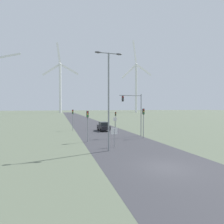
{
  "coord_description": "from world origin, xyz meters",
  "views": [
    {
      "loc": [
        -8.04,
        -11.9,
        4.74
      ],
      "look_at": [
        0.0,
        14.86,
        4.05
      ],
      "focal_mm": 28.0,
      "sensor_mm": 36.0,
      "label": 1
    }
  ],
  "objects_px": {
    "stop_sign_far": "(115,121)",
    "car_approaching": "(103,126)",
    "traffic_light_mast_overhead": "(134,107)",
    "wind_turbine_left": "(60,83)",
    "traffic_light_post_mid_right": "(116,116)",
    "traffic_light_post_near_left": "(88,119)",
    "stop_sign_near": "(114,133)",
    "wind_turbine_center": "(136,82)",
    "streetlamp": "(109,90)",
    "traffic_light_post_near_right": "(143,117)",
    "traffic_light_post_mid_left": "(73,115)"
  },
  "relations": [
    {
      "from": "traffic_light_post_mid_right",
      "to": "traffic_light_post_near_left",
      "type": "bearing_deg",
      "value": -121.18
    },
    {
      "from": "stop_sign_near",
      "to": "car_approaching",
      "type": "relative_size",
      "value": 0.57
    },
    {
      "from": "traffic_light_post_near_left",
      "to": "traffic_light_post_near_right",
      "type": "relative_size",
      "value": 0.94
    },
    {
      "from": "streetlamp",
      "to": "traffic_light_post_near_right",
      "type": "distance_m",
      "value": 10.24
    },
    {
      "from": "streetlamp",
      "to": "traffic_light_post_near_left",
      "type": "distance_m",
      "value": 6.81
    },
    {
      "from": "streetlamp",
      "to": "car_approaching",
      "type": "relative_size",
      "value": 2.59
    },
    {
      "from": "traffic_light_post_near_right",
      "to": "traffic_light_post_mid_right",
      "type": "relative_size",
      "value": 1.22
    },
    {
      "from": "traffic_light_mast_overhead",
      "to": "car_approaching",
      "type": "height_order",
      "value": "traffic_light_mast_overhead"
    },
    {
      "from": "stop_sign_far",
      "to": "car_approaching",
      "type": "relative_size",
      "value": 0.61
    },
    {
      "from": "traffic_light_post_mid_left",
      "to": "traffic_light_mast_overhead",
      "type": "xyz_separation_m",
      "value": [
        9.22,
        -10.27,
        1.68
      ]
    },
    {
      "from": "wind_turbine_center",
      "to": "traffic_light_post_mid_right",
      "type": "bearing_deg",
      "value": -116.56
    },
    {
      "from": "streetlamp",
      "to": "traffic_light_post_mid_left",
      "type": "height_order",
      "value": "streetlamp"
    },
    {
      "from": "traffic_light_mast_overhead",
      "to": "streetlamp",
      "type": "bearing_deg",
      "value": -129.37
    },
    {
      "from": "traffic_light_mast_overhead",
      "to": "traffic_light_post_mid_left",
      "type": "bearing_deg",
      "value": 131.93
    },
    {
      "from": "stop_sign_near",
      "to": "stop_sign_far",
      "type": "height_order",
      "value": "stop_sign_far"
    },
    {
      "from": "wind_turbine_left",
      "to": "stop_sign_far",
      "type": "bearing_deg",
      "value": -85.14
    },
    {
      "from": "streetlamp",
      "to": "wind_turbine_center",
      "type": "height_order",
      "value": "wind_turbine_center"
    },
    {
      "from": "traffic_light_post_near_left",
      "to": "traffic_light_post_mid_left",
      "type": "relative_size",
      "value": 0.99
    },
    {
      "from": "stop_sign_near",
      "to": "traffic_light_post_near_left",
      "type": "relative_size",
      "value": 0.55
    },
    {
      "from": "car_approaching",
      "to": "traffic_light_post_mid_left",
      "type": "bearing_deg",
      "value": 160.52
    },
    {
      "from": "stop_sign_near",
      "to": "wind_turbine_left",
      "type": "relative_size",
      "value": 0.04
    },
    {
      "from": "traffic_light_mast_overhead",
      "to": "wind_turbine_center",
      "type": "bearing_deg",
      "value": 65.32
    },
    {
      "from": "traffic_light_post_mid_right",
      "to": "car_approaching",
      "type": "distance_m",
      "value": 5.69
    },
    {
      "from": "stop_sign_far",
      "to": "traffic_light_mast_overhead",
      "type": "bearing_deg",
      "value": -91.58
    },
    {
      "from": "traffic_light_mast_overhead",
      "to": "wind_turbine_left",
      "type": "bearing_deg",
      "value": 94.35
    },
    {
      "from": "traffic_light_post_mid_right",
      "to": "wind_turbine_left",
      "type": "height_order",
      "value": "wind_turbine_left"
    },
    {
      "from": "traffic_light_post_near_left",
      "to": "stop_sign_far",
      "type": "bearing_deg",
      "value": 59.05
    },
    {
      "from": "wind_turbine_center",
      "to": "wind_turbine_left",
      "type": "bearing_deg",
      "value": 169.91
    },
    {
      "from": "streetlamp",
      "to": "traffic_light_post_near_right",
      "type": "xyz_separation_m",
      "value": [
        7.39,
        6.27,
        -3.3
      ]
    },
    {
      "from": "stop_sign_near",
      "to": "traffic_light_post_near_right",
      "type": "bearing_deg",
      "value": 36.96
    },
    {
      "from": "traffic_light_post_near_right",
      "to": "stop_sign_far",
      "type": "bearing_deg",
      "value": 91.63
    },
    {
      "from": "traffic_light_post_mid_left",
      "to": "car_approaching",
      "type": "relative_size",
      "value": 1.05
    },
    {
      "from": "traffic_light_post_near_left",
      "to": "wind_turbine_center",
      "type": "relative_size",
      "value": 0.06
    },
    {
      "from": "traffic_light_mast_overhead",
      "to": "wind_turbine_center",
      "type": "height_order",
      "value": "wind_turbine_center"
    },
    {
      "from": "stop_sign_far",
      "to": "traffic_light_post_near_left",
      "type": "height_order",
      "value": "traffic_light_post_near_left"
    },
    {
      "from": "traffic_light_post_mid_left",
      "to": "wind_turbine_center",
      "type": "bearing_deg",
      "value": 60.2
    },
    {
      "from": "traffic_light_post_mid_right",
      "to": "traffic_light_mast_overhead",
      "type": "distance_m",
      "value": 12.12
    },
    {
      "from": "stop_sign_near",
      "to": "traffic_light_post_mid_right",
      "type": "xyz_separation_m",
      "value": [
        6.15,
        18.51,
        1.12
      ]
    },
    {
      "from": "streetlamp",
      "to": "stop_sign_far",
      "type": "bearing_deg",
      "value": 70.47
    },
    {
      "from": "stop_sign_far",
      "to": "traffic_light_post_mid_right",
      "type": "distance_m",
      "value": 1.09
    },
    {
      "from": "stop_sign_far",
      "to": "wind_turbine_left",
      "type": "height_order",
      "value": "wind_turbine_left"
    },
    {
      "from": "traffic_light_post_mid_right",
      "to": "wind_turbine_center",
      "type": "height_order",
      "value": "wind_turbine_center"
    },
    {
      "from": "traffic_light_mast_overhead",
      "to": "wind_turbine_left",
      "type": "distance_m",
      "value": 148.69
    },
    {
      "from": "streetlamp",
      "to": "wind_turbine_center",
      "type": "bearing_deg",
      "value": 64.34
    },
    {
      "from": "traffic_light_post_mid_left",
      "to": "wind_turbine_center",
      "type": "height_order",
      "value": "wind_turbine_center"
    },
    {
      "from": "wind_turbine_left",
      "to": "wind_turbine_center",
      "type": "distance_m",
      "value": 73.64
    },
    {
      "from": "wind_turbine_left",
      "to": "wind_turbine_center",
      "type": "height_order",
      "value": "wind_turbine_center"
    },
    {
      "from": "traffic_light_post_near_right",
      "to": "traffic_light_post_mid_left",
      "type": "xyz_separation_m",
      "value": [
        -9.92,
        12.15,
        -0.17
      ]
    },
    {
      "from": "streetlamp",
      "to": "car_approaching",
      "type": "distance_m",
      "value": 17.62
    },
    {
      "from": "traffic_light_post_mid_left",
      "to": "wind_turbine_left",
      "type": "bearing_deg",
      "value": 90.8
    }
  ]
}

